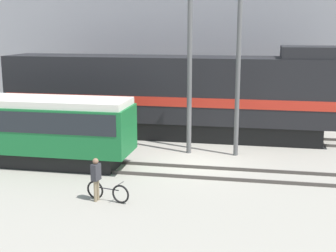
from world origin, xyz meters
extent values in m
plane|color=#9E998C|center=(0.00, 0.00, 0.00)|extent=(120.00, 120.00, 0.00)
cube|color=#47423D|center=(0.00, -2.02, 0.07)|extent=(60.00, 0.07, 0.14)
cube|color=#47423D|center=(0.00, -0.59, 0.07)|extent=(60.00, 0.07, 0.14)
cube|color=#47423D|center=(0.00, 4.50, 0.07)|extent=(60.00, 0.07, 0.14)
cube|color=#47423D|center=(0.00, 5.94, 0.07)|extent=(60.00, 0.07, 0.14)
cube|color=#99999E|center=(0.00, 13.78, 4.92)|extent=(46.65, 6.00, 9.83)
cube|color=black|center=(-2.40, 5.22, 0.50)|extent=(16.79, 2.55, 1.00)
cube|color=black|center=(-2.40, 5.22, 2.76)|extent=(18.25, 3.00, 3.53)
cube|color=red|center=(-2.40, 5.22, 2.23)|extent=(17.88, 3.04, 0.50)
cube|color=black|center=(5.23, 5.22, 4.83)|extent=(3.00, 2.85, 0.60)
cube|color=black|center=(-7.70, -1.30, 0.35)|extent=(8.79, 2.00, 0.70)
cube|color=#196B33|center=(-7.70, -1.30, 1.72)|extent=(9.99, 2.50, 2.04)
cube|color=#1E2328|center=(-7.70, -1.30, 2.19)|extent=(9.59, 2.54, 0.90)
cube|color=silver|center=(-7.70, -1.30, 2.89)|extent=(9.79, 2.38, 0.30)
torus|color=black|center=(-1.95, -5.22, 0.34)|extent=(0.68, 0.22, 0.68)
torus|color=black|center=(-2.98, -4.98, 0.34)|extent=(0.68, 0.22, 0.68)
cylinder|color=black|center=(-2.46, -5.10, 0.46)|extent=(0.88, 0.24, 0.04)
cylinder|color=black|center=(-2.83, -5.02, 0.49)|extent=(0.03, 0.03, 0.31)
cylinder|color=#262626|center=(-1.95, -5.22, 0.73)|extent=(0.12, 0.43, 0.02)
cylinder|color=#8C7A5B|center=(-2.84, -5.08, 0.39)|extent=(0.11, 0.11, 0.78)
cylinder|color=#8C7A5B|center=(-2.88, -5.24, 0.39)|extent=(0.11, 0.11, 0.78)
cube|color=#333338|center=(-2.86, -5.16, 1.07)|extent=(0.30, 0.40, 0.60)
sphere|color=#8C664C|center=(-2.86, -5.16, 1.48)|extent=(0.21, 0.21, 0.21)
cylinder|color=#595959|center=(-0.62, 1.96, 3.91)|extent=(0.23, 0.23, 7.83)
cylinder|color=#595959|center=(1.68, 1.96, 4.65)|extent=(0.22, 0.22, 9.31)
camera|label=1|loc=(2.73, -20.20, 6.11)|focal=50.00mm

